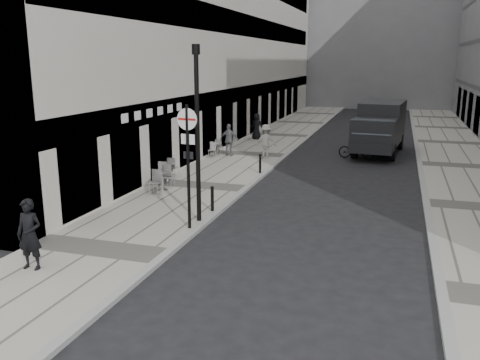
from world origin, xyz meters
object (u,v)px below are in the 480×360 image
(walking_man, at_px, (30,234))
(panel_van, at_px, (380,125))
(lamppost, at_px, (197,126))
(sign_post, at_px, (188,150))
(cyclist, at_px, (357,144))

(walking_man, bearing_deg, panel_van, 64.74)
(lamppost, height_order, panel_van, lamppost)
(sign_post, distance_m, cyclist, 14.43)
(sign_post, bearing_deg, cyclist, 81.19)
(sign_post, bearing_deg, lamppost, 97.27)
(walking_man, height_order, lamppost, lamppost)
(panel_van, bearing_deg, walking_man, -105.27)
(sign_post, bearing_deg, panel_van, 79.67)
(walking_man, bearing_deg, cyclist, 65.49)
(cyclist, bearing_deg, walking_man, -100.62)
(walking_man, height_order, sign_post, sign_post)
(walking_man, distance_m, lamppost, 5.94)
(sign_post, relative_size, cyclist, 1.82)
(sign_post, height_order, cyclist, sign_post)
(walking_man, bearing_deg, sign_post, 53.67)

